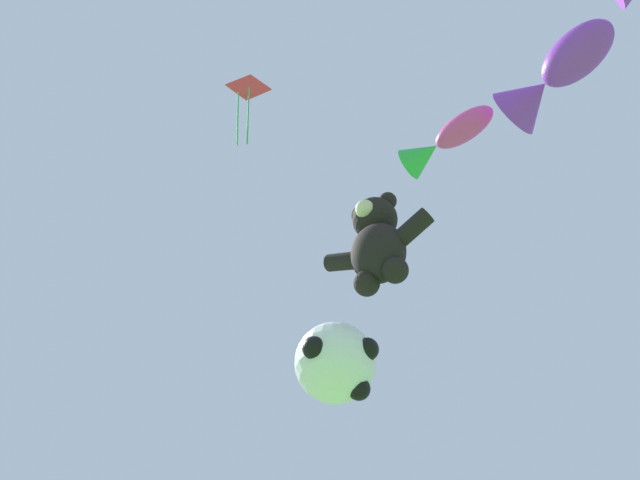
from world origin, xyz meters
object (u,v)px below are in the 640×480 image
teddy_bear_kite (377,242)px  fish_kite_violet (552,77)px  diamond_kite (247,94)px  soccer_ball_kite (336,362)px  fish_kite_magenta (443,142)px

teddy_bear_kite → fish_kite_violet: bearing=5.9°
teddy_bear_kite → diamond_kite: diamond_kite is taller
soccer_ball_kite → fish_kite_magenta: fish_kite_magenta is taller
soccer_ball_kite → diamond_kite: size_ratio=0.43×
fish_kite_magenta → diamond_kite: size_ratio=0.65×
fish_kite_magenta → fish_kite_violet: bearing=-10.1°
fish_kite_violet → diamond_kite: diamond_kite is taller
soccer_ball_kite → diamond_kite: diamond_kite is taller
teddy_bear_kite → diamond_kite: bearing=-158.8°
soccer_ball_kite → fish_kite_violet: (3.78, 0.20, 3.68)m
diamond_kite → soccer_ball_kite: bearing=34.6°
teddy_bear_kite → fish_kite_magenta: 2.72m
fish_kite_violet → diamond_kite: bearing=-167.4°
soccer_ball_kite → diamond_kite: (-1.40, -0.97, 6.80)m
fish_kite_magenta → fish_kite_violet: 1.98m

